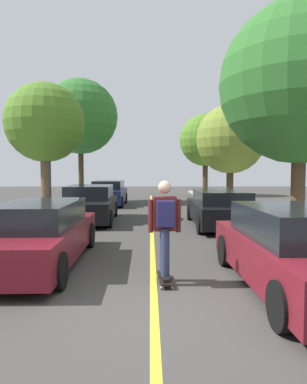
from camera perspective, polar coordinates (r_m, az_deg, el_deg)
name	(u,v)px	position (r m, az deg, el deg)	size (l,w,h in m)	color
ground	(154,315)	(5.19, 0.14, -19.17)	(80.00, 80.00, 0.00)	#3D3A38
center_line	(152,250)	(9.01, -0.17, -9.32)	(0.12, 39.20, 0.01)	gold
parked_car_left_nearest	(38,234)	(7.95, -18.04, -6.44)	(1.90, 4.72, 1.33)	maroon
parked_car_left_near	(90,204)	(14.11, -10.25, -1.93)	(2.11, 4.59, 1.41)	black
parked_car_left_far	(109,193)	(20.45, -7.22, -0.23)	(1.92, 4.15, 1.42)	navy
parked_car_right_nearest	(299,250)	(6.47, 22.37, -8.60)	(2.04, 4.50, 1.38)	maroon
parked_car_right_near	(220,209)	(12.88, 10.62, -2.63)	(2.02, 4.65, 1.29)	black
street_tree_left_nearest	(45,123)	(15.30, -17.10, 10.53)	(3.22, 3.22, 5.42)	brown
street_tree_left_near	(80,117)	(22.64, -11.69, 11.78)	(4.58, 4.58, 7.47)	#3D2D1E
street_tree_right_nearest	(300,83)	(11.63, 22.60, 15.85)	(4.72, 4.72, 6.78)	#4C3823
street_tree_right_near	(230,140)	(20.00, 12.29, 8.27)	(3.76, 3.76, 5.45)	#3D2D1E
street_tree_right_far	(206,140)	(28.63, 8.38, 8.24)	(4.13, 4.13, 6.35)	#3D2D1E
streetlamp	(49,144)	(15.11, -16.54, 7.46)	(0.36, 0.24, 5.11)	#38383D
skateboard	(164,278)	(6.48, 1.78, -13.68)	(0.27, 0.85, 0.10)	black
skateboarder	(165,223)	(6.22, 1.83, -5.01)	(0.58, 0.70, 1.72)	black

